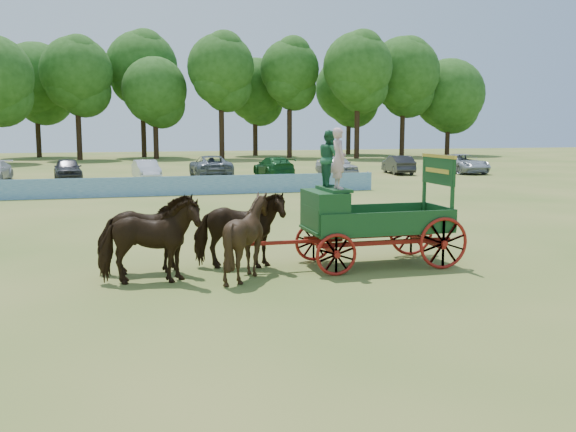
# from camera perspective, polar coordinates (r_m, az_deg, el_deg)

# --- Properties ---
(ground) EXTENTS (160.00, 160.00, 0.00)m
(ground) POSITION_cam_1_polar(r_m,az_deg,el_deg) (17.91, -6.12, -4.20)
(ground) COLOR olive
(ground) RESTS_ON ground
(horse_lead_left) EXTENTS (2.53, 1.30, 2.08)m
(horse_lead_left) POSITION_cam_1_polar(r_m,az_deg,el_deg) (15.67, -12.25, -2.23)
(horse_lead_left) COLOR black
(horse_lead_left) RESTS_ON ground
(horse_lead_right) EXTENTS (2.48, 1.18, 2.08)m
(horse_lead_right) POSITION_cam_1_polar(r_m,az_deg,el_deg) (16.75, -12.46, -1.58)
(horse_lead_right) COLOR black
(horse_lead_right) RESTS_ON ground
(horse_wheel_left) EXTENTS (2.21, 2.05, 2.08)m
(horse_wheel_left) POSITION_cam_1_polar(r_m,az_deg,el_deg) (15.97, -3.62, -1.86)
(horse_wheel_left) COLOR black
(horse_wheel_left) RESTS_ON ground
(horse_wheel_right) EXTENTS (2.65, 1.64, 2.08)m
(horse_wheel_right) POSITION_cam_1_polar(r_m,az_deg,el_deg) (17.03, -4.37, -1.26)
(horse_wheel_right) COLOR black
(horse_wheel_right) RESTS_ON ground
(farm_dray) EXTENTS (6.00, 2.00, 3.72)m
(farm_dray) POSITION_cam_1_polar(r_m,az_deg,el_deg) (17.25, 5.66, 0.81)
(farm_dray) COLOR #A51013
(farm_dray) RESTS_ON ground
(sponsor_banner) EXTENTS (26.00, 0.08, 1.05)m
(sponsor_banner) POSITION_cam_1_polar(r_m,az_deg,el_deg) (35.49, -12.39, 2.57)
(sponsor_banner) COLOR #1B5E95
(sponsor_banner) RESTS_ON ground
(parked_cars) EXTENTS (52.59, 6.93, 1.63)m
(parked_cars) POSITION_cam_1_polar(r_m,az_deg,el_deg) (47.11, -11.14, 4.19)
(parked_cars) COLOR silver
(parked_cars) RESTS_ON ground
(treeline) EXTENTS (91.60, 21.44, 15.07)m
(treeline) POSITION_cam_1_polar(r_m,az_deg,el_deg) (77.09, -16.41, 11.76)
(treeline) COLOR #382314
(treeline) RESTS_ON ground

